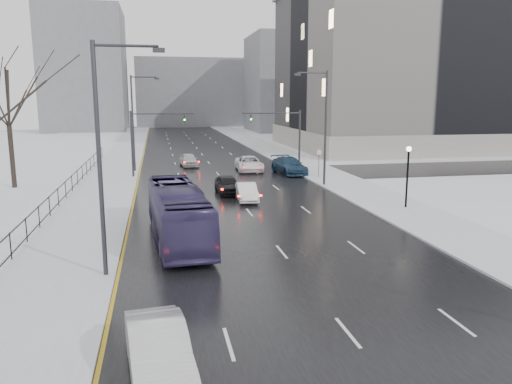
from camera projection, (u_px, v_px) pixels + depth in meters
road at (207, 161)px, 61.90m from camera, size 16.00×150.00×0.04m
cross_road at (219, 175)px, 50.34m from camera, size 130.00×10.00×0.04m
sidewalk_left at (120, 162)px, 59.88m from camera, size 5.00×150.00×0.16m
sidewalk_right at (289, 158)px, 63.90m from camera, size 5.00×150.00×0.16m
park_strip at (36, 165)px, 58.07m from camera, size 14.00×150.00×0.12m
tree_park_e at (15, 189)px, 43.01m from camera, size 9.45×9.45×13.50m
iron_fence at (43, 212)px, 30.34m from camera, size 0.06×70.00×1.30m
streetlight_r_mid at (323, 122)px, 43.15m from camera, size 2.95×0.25×10.00m
streetlight_l_near at (104, 149)px, 20.75m from camera, size 2.95×0.25×10.00m
streetlight_l_far at (135, 118)px, 51.59m from camera, size 2.95×0.25×10.00m
lamppost_r_mid at (408, 168)px, 34.55m from camera, size 0.36×0.36×4.28m
mast_signal_right at (290, 134)px, 50.97m from camera, size 6.10×0.33×6.50m
mast_signal_left at (143, 136)px, 48.17m from camera, size 6.10×0.33×6.50m
no_uturn_sign at (319, 155)px, 47.82m from camera, size 0.60×0.06×2.70m
civic_building at (421, 75)px, 78.07m from camera, size 41.00×31.00×24.80m
bldg_far_right at (301, 84)px, 118.21m from camera, size 24.00×20.00×22.00m
bldg_far_left at (86, 71)px, 117.73m from camera, size 18.00×22.00×28.00m
bldg_far_center at (192, 93)px, 138.09m from camera, size 30.00×18.00×18.00m
sedan_left_near at (158, 351)px, 13.88m from camera, size 2.12×4.76×1.52m
bus at (178, 213)px, 27.09m from camera, size 3.31×11.00×3.02m
sedan_center_near at (228, 185)px, 40.51m from camera, size 1.92×4.41×1.48m
sedan_right_near at (247, 192)px, 37.68m from camera, size 1.65×4.17×1.35m
sedan_right_cross at (249, 164)px, 52.92m from camera, size 2.86×5.77×1.57m
sedan_right_far at (289, 165)px, 51.10m from camera, size 3.01×6.07×1.69m
sedan_center_far at (189, 160)px, 56.57m from camera, size 2.16×4.52×1.49m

